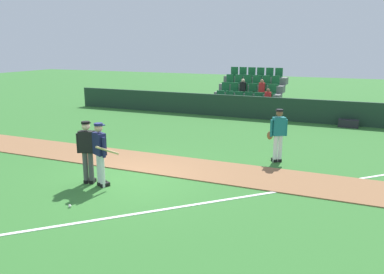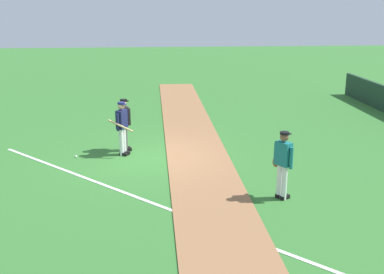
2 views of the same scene
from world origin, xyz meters
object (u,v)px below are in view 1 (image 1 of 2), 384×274
(batter_navy_jersey, at_px, (100,152))
(baseball, at_px, (70,206))
(equipment_bag, at_px, (348,123))
(runner_teal_jersey, at_px, (278,133))
(umpire_home_plate, at_px, (87,149))

(batter_navy_jersey, bearing_deg, baseball, -83.54)
(batter_navy_jersey, relative_size, equipment_bag, 1.96)
(runner_teal_jersey, distance_m, baseball, 6.89)
(baseball, bearing_deg, umpire_home_plate, 112.16)
(batter_navy_jersey, relative_size, baseball, 23.78)
(runner_teal_jersey, xyz_separation_m, baseball, (-3.75, -5.70, -0.93))
(baseball, relative_size, equipment_bag, 0.08)
(batter_navy_jersey, bearing_deg, umpire_home_plate, 171.86)
(baseball, bearing_deg, equipment_bag, 65.69)
(runner_teal_jersey, xyz_separation_m, equipment_bag, (1.95, 6.93, -0.78))
(umpire_home_plate, relative_size, baseball, 23.78)
(baseball, bearing_deg, runner_teal_jersey, 56.64)
(equipment_bag, bearing_deg, baseball, -114.31)
(baseball, height_order, equipment_bag, equipment_bag)
(umpire_home_plate, distance_m, baseball, 1.95)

